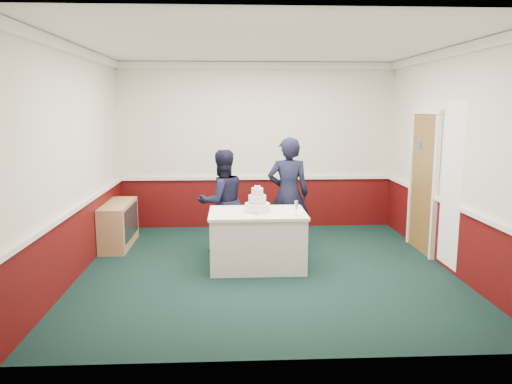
{
  "coord_description": "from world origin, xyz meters",
  "views": [
    {
      "loc": [
        -0.47,
        -6.59,
        2.22
      ],
      "look_at": [
        -0.15,
        -0.1,
        1.1
      ],
      "focal_mm": 35.0,
      "sensor_mm": 36.0,
      "label": 1
    }
  ],
  "objects_px": {
    "sideboard": "(119,225)",
    "cake_table": "(257,239)",
    "person_woman": "(288,194)",
    "cake_knife": "(256,215)",
    "wedding_cake": "(257,204)",
    "champagne_flute": "(296,205)",
    "person_man": "(222,202)"
  },
  "relations": [
    {
      "from": "cake_knife",
      "to": "champagne_flute",
      "type": "xyz_separation_m",
      "value": [
        0.53,
        -0.08,
        0.14
      ]
    },
    {
      "from": "wedding_cake",
      "to": "person_man",
      "type": "distance_m",
      "value": 0.91
    },
    {
      "from": "champagne_flute",
      "to": "person_man",
      "type": "relative_size",
      "value": 0.13
    },
    {
      "from": "cake_knife",
      "to": "person_woman",
      "type": "height_order",
      "value": "person_woman"
    },
    {
      "from": "wedding_cake",
      "to": "champagne_flute",
      "type": "distance_m",
      "value": 0.57
    },
    {
      "from": "sideboard",
      "to": "person_man",
      "type": "relative_size",
      "value": 0.76
    },
    {
      "from": "wedding_cake",
      "to": "cake_table",
      "type": "bearing_deg",
      "value": -90.0
    },
    {
      "from": "cake_table",
      "to": "person_woman",
      "type": "bearing_deg",
      "value": 58.68
    },
    {
      "from": "sideboard",
      "to": "wedding_cake",
      "type": "bearing_deg",
      "value": -28.78
    },
    {
      "from": "cake_table",
      "to": "person_man",
      "type": "bearing_deg",
      "value": 123.16
    },
    {
      "from": "wedding_cake",
      "to": "person_man",
      "type": "height_order",
      "value": "person_man"
    },
    {
      "from": "cake_table",
      "to": "wedding_cake",
      "type": "relative_size",
      "value": 3.63
    },
    {
      "from": "person_woman",
      "to": "wedding_cake",
      "type": "bearing_deg",
      "value": 61.52
    },
    {
      "from": "sideboard",
      "to": "champagne_flute",
      "type": "xyz_separation_m",
      "value": [
        2.66,
        -1.47,
        0.58
      ]
    },
    {
      "from": "cake_table",
      "to": "cake_knife",
      "type": "xyz_separation_m",
      "value": [
        -0.03,
        -0.2,
        0.39
      ]
    },
    {
      "from": "cake_table",
      "to": "person_man",
      "type": "xyz_separation_m",
      "value": [
        -0.5,
        0.76,
        0.39
      ]
    },
    {
      "from": "person_woman",
      "to": "cake_knife",
      "type": "bearing_deg",
      "value": 65.26
    },
    {
      "from": "sideboard",
      "to": "champagne_flute",
      "type": "bearing_deg",
      "value": -28.87
    },
    {
      "from": "wedding_cake",
      "to": "champagne_flute",
      "type": "relative_size",
      "value": 1.78
    },
    {
      "from": "sideboard",
      "to": "person_woman",
      "type": "xyz_separation_m",
      "value": [
        2.69,
        -0.32,
        0.53
      ]
    },
    {
      "from": "sideboard",
      "to": "wedding_cake",
      "type": "distance_m",
      "value": 2.52
    },
    {
      "from": "sideboard",
      "to": "cake_table",
      "type": "xyz_separation_m",
      "value": [
        2.16,
        -1.19,
        0.05
      ]
    },
    {
      "from": "wedding_cake",
      "to": "cake_knife",
      "type": "xyz_separation_m",
      "value": [
        -0.03,
        -0.2,
        -0.11
      ]
    },
    {
      "from": "sideboard",
      "to": "cake_knife",
      "type": "distance_m",
      "value": 2.58
    },
    {
      "from": "cake_knife",
      "to": "champagne_flute",
      "type": "height_order",
      "value": "champagne_flute"
    },
    {
      "from": "wedding_cake",
      "to": "cake_knife",
      "type": "bearing_deg",
      "value": -98.53
    },
    {
      "from": "wedding_cake",
      "to": "cake_knife",
      "type": "relative_size",
      "value": 1.65
    },
    {
      "from": "cake_table",
      "to": "cake_knife",
      "type": "height_order",
      "value": "cake_knife"
    },
    {
      "from": "sideboard",
      "to": "wedding_cake",
      "type": "relative_size",
      "value": 3.3
    },
    {
      "from": "sideboard",
      "to": "cake_knife",
      "type": "relative_size",
      "value": 5.45
    },
    {
      "from": "person_man",
      "to": "sideboard",
      "type": "bearing_deg",
      "value": -37.26
    },
    {
      "from": "wedding_cake",
      "to": "person_woman",
      "type": "relative_size",
      "value": 0.21
    }
  ]
}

